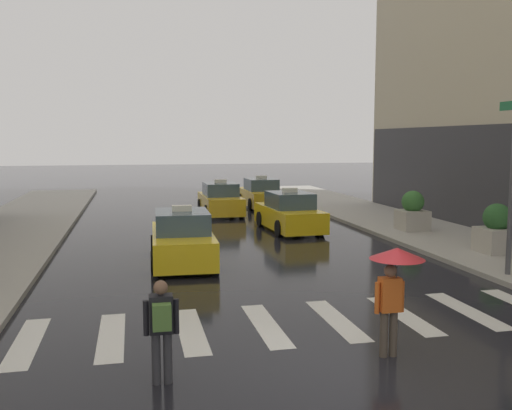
# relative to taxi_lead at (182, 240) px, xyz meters

# --- Properties ---
(ground_plane) EXTENTS (160.00, 160.00, 0.00)m
(ground_plane) POSITION_rel_taxi_lead_xyz_m (1.92, -9.31, -0.72)
(ground_plane) COLOR black
(crosswalk_markings) EXTENTS (11.30, 2.80, 0.01)m
(crosswalk_markings) POSITION_rel_taxi_lead_xyz_m (1.92, -6.31, -0.72)
(crosswalk_markings) COLOR silver
(crosswalk_markings) RESTS_ON ground
(taxi_lead) EXTENTS (2.05, 4.59, 1.80)m
(taxi_lead) POSITION_rel_taxi_lead_xyz_m (0.00, 0.00, 0.00)
(taxi_lead) COLOR yellow
(taxi_lead) RESTS_ON ground
(taxi_second) EXTENTS (2.10, 4.62, 1.80)m
(taxi_second) POSITION_rel_taxi_lead_xyz_m (4.92, 5.25, 0.00)
(taxi_second) COLOR yellow
(taxi_second) RESTS_ON ground
(taxi_third) EXTENTS (1.95, 4.55, 1.80)m
(taxi_third) POSITION_rel_taxi_lead_xyz_m (2.89, 10.98, 0.00)
(taxi_third) COLOR gold
(taxi_third) RESTS_ON ground
(taxi_fourth) EXTENTS (1.95, 4.55, 1.80)m
(taxi_fourth) POSITION_rel_taxi_lead_xyz_m (5.61, 13.52, 0.00)
(taxi_fourth) COLOR gold
(taxi_fourth) RESTS_ON ground
(pedestrian_with_umbrella) EXTENTS (0.96, 0.96, 1.94)m
(pedestrian_with_umbrella) POSITION_rel_taxi_lead_xyz_m (2.94, -8.41, 0.79)
(pedestrian_with_umbrella) COLOR #473D33
(pedestrian_with_umbrella) RESTS_ON ground
(pedestrian_with_backpack) EXTENTS (0.55, 0.43, 1.65)m
(pedestrian_with_backpack) POSITION_rel_taxi_lead_xyz_m (-1.08, -8.71, 0.25)
(pedestrian_with_backpack) COLOR #333338
(pedestrian_with_backpack) RESTS_ON ground
(planter_near_corner) EXTENTS (1.10, 1.10, 1.60)m
(planter_near_corner) POSITION_rel_taxi_lead_xyz_m (10.06, -1.32, 0.15)
(planter_near_corner) COLOR #A8A399
(planter_near_corner) RESTS_ON curb_right
(planter_mid_block) EXTENTS (1.10, 1.10, 1.60)m
(planter_mid_block) POSITION_rel_taxi_lead_xyz_m (9.62, 3.48, 0.15)
(planter_mid_block) COLOR #A8A399
(planter_mid_block) RESTS_ON curb_right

